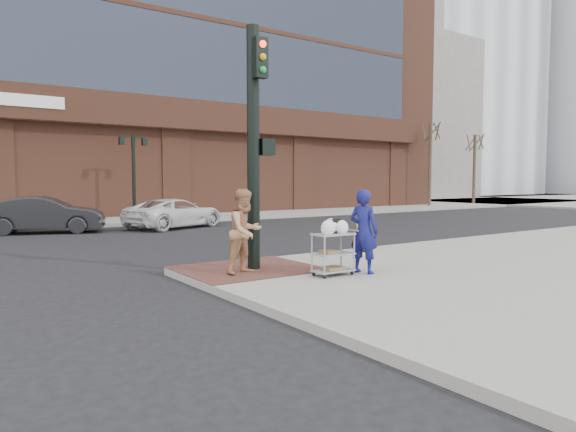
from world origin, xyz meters
TOP-DOWN VIEW (x-y plane):
  - ground at (0.00, 0.00)m, footprint 220.00×220.00m
  - sidewalk_far at (12.50, 32.00)m, footprint 65.00×36.00m
  - brick_curb_ramp at (-0.60, 0.90)m, footprint 2.80×2.40m
  - bank_building at (5.00, 31.00)m, footprint 42.00×26.00m
  - filler_block at (40.00, 38.00)m, footprint 14.00×20.00m
  - bare_tree_a at (24.00, 16.50)m, footprint 1.80×1.80m
  - bare_tree_b at (30.00, 17.00)m, footprint 1.80×1.80m
  - lamp_post at (2.00, 16.00)m, footprint 1.32×0.22m
  - traffic_signal_pole at (-0.48, 0.77)m, footprint 0.61×0.51m
  - woman_blue at (1.05, -0.87)m, footprint 0.56×0.70m
  - pedestrian_tan at (-0.91, 0.44)m, footprint 0.95×0.82m
  - sedan_dark at (-2.47, 12.82)m, footprint 4.49×2.82m
  - minivan_white at (2.43, 12.06)m, footprint 4.89×3.54m
  - utility_cart at (0.39, -0.72)m, footprint 0.81×0.46m
  - fire_hydrant at (2.78, 1.06)m, footprint 0.41×0.29m

SIDE VIEW (x-z plane):
  - ground at x=0.00m, z-range 0.00..0.00m
  - sidewalk_far at x=12.50m, z-range 0.00..0.15m
  - brick_curb_ramp at x=-0.60m, z-range 0.15..0.16m
  - fire_hydrant at x=2.78m, z-range 0.16..1.03m
  - minivan_white at x=2.43m, z-range 0.00..1.24m
  - utility_cart at x=0.39m, z-range 0.10..1.21m
  - sedan_dark at x=-2.47m, z-range 0.00..1.40m
  - woman_blue at x=1.05m, z-range 0.15..1.83m
  - pedestrian_tan at x=-0.91m, z-range 0.15..1.84m
  - lamp_post at x=2.00m, z-range 0.62..4.62m
  - traffic_signal_pole at x=-0.48m, z-range 0.33..5.33m
  - bare_tree_b at x=30.00m, z-range 2.44..9.14m
  - bare_tree_a at x=24.00m, z-range 2.67..9.87m
  - filler_block at x=40.00m, z-range 0.00..18.00m
  - bank_building at x=5.00m, z-range 0.15..28.15m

